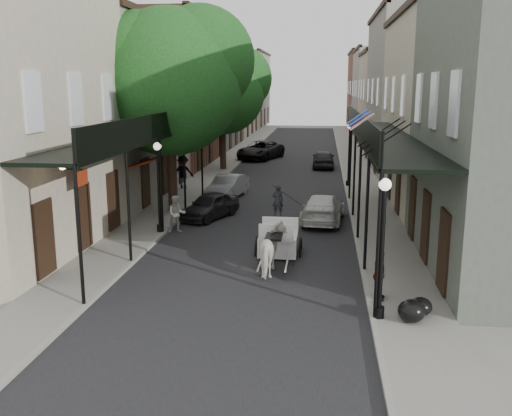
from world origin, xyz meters
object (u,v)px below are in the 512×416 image
(tree_far, at_px, (228,88))
(car_left_mid, at_px, (228,187))
(tree_near, at_px, (179,76))
(lamppost_left, at_px, (159,186))
(car_left_far, at_px, (260,150))
(pedestrian_sidewalk_right, at_px, (379,275))
(lamppost_right_far, at_px, (349,154))
(carriage, at_px, (279,224))
(car_left_near, at_px, (210,206))
(lamppost_right_near, at_px, (382,247))
(pedestrian_sidewalk_left, at_px, (183,172))
(horse, at_px, (273,250))
(pedestrian_walking, at_px, (177,214))
(car_right_far, at_px, (324,159))
(car_right_near, at_px, (323,208))

(tree_far, height_order, car_left_mid, tree_far)
(tree_near, xyz_separation_m, tree_far, (-0.05, 14.00, -0.65))
(lamppost_left, bearing_deg, car_left_far, 86.50)
(pedestrian_sidewalk_right, relative_size, car_left_far, 0.27)
(lamppost_right_far, xyz_separation_m, car_left_mid, (-6.70, -4.00, -1.42))
(pedestrian_sidewalk_right, bearing_deg, car_left_mid, 34.60)
(lamppost_right_far, height_order, carriage, lamppost_right_far)
(pedestrian_sidewalk_right, bearing_deg, tree_near, 47.44)
(tree_near, height_order, car_left_near, tree_near)
(lamppost_left, height_order, lamppost_right_far, same)
(lamppost_right_near, relative_size, pedestrian_sidewalk_right, 2.52)
(tree_far, bearing_deg, pedestrian_sidewalk_left, -99.09)
(horse, xyz_separation_m, car_left_far, (-3.60, 28.93, -0.06))
(pedestrian_sidewalk_right, bearing_deg, lamppost_right_far, 10.08)
(car_left_mid, bearing_deg, car_left_near, -79.86)
(tree_near, distance_m, car_left_far, 21.21)
(pedestrian_walking, bearing_deg, car_right_far, 49.95)
(horse, xyz_separation_m, car_left_mid, (-3.60, 12.40, -0.18))
(horse, relative_size, car_left_far, 0.35)
(lamppost_right_far, bearing_deg, pedestrian_sidewalk_right, -89.69)
(carriage, relative_size, pedestrian_sidewalk_right, 1.84)
(tree_near, height_order, car_right_near, tree_near)
(lamppost_left, bearing_deg, tree_far, 90.46)
(carriage, bearing_deg, horse, -90.00)
(pedestrian_walking, distance_m, pedestrian_sidewalk_right, 10.49)
(car_left_near, bearing_deg, tree_far, 118.49)
(tree_far, distance_m, pedestrian_sidewalk_right, 26.74)
(lamppost_right_far, bearing_deg, carriage, -102.58)
(horse, distance_m, car_left_far, 29.15)
(tree_near, xyz_separation_m, car_left_far, (1.60, 20.35, -5.74))
(car_left_mid, distance_m, car_right_near, 7.21)
(lamppost_right_near, distance_m, horse, 4.91)
(pedestrian_walking, bearing_deg, pedestrian_sidewalk_right, -65.56)
(lamppost_left, xyz_separation_m, car_right_far, (6.70, 20.08, -1.38))
(pedestrian_sidewalk_left, xyz_separation_m, pedestrian_sidewalk_right, (9.76, -16.67, -0.22))
(tree_far, height_order, lamppost_left, tree_far)
(car_right_near, bearing_deg, lamppost_left, 29.35)
(pedestrian_sidewalk_left, bearing_deg, lamppost_right_near, 112.26)
(car_right_near, bearing_deg, tree_far, -60.50)
(pedestrian_walking, bearing_deg, tree_far, 69.59)
(lamppost_left, height_order, car_right_near, lamppost_left)
(horse, height_order, car_right_far, horse)
(carriage, relative_size, pedestrian_walking, 1.71)
(tree_far, relative_size, pedestrian_walking, 5.47)
(tree_near, bearing_deg, car_left_mid, 67.32)
(car_left_far, bearing_deg, car_left_mid, -72.54)
(tree_far, relative_size, carriage, 3.19)
(tree_near, relative_size, car_right_near, 2.23)
(horse, xyz_separation_m, pedestrian_walking, (-4.50, 4.82, -0.02))
(tree_far, height_order, horse, tree_far)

